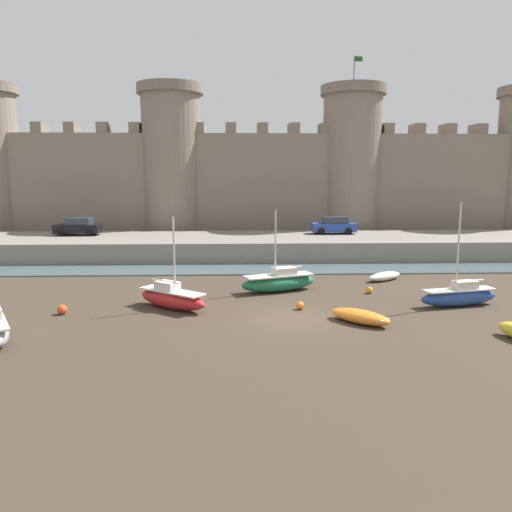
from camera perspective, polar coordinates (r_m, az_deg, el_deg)
ground_plane at (r=25.37m, az=3.98°, el=-7.17°), size 160.00×160.00×0.00m
water_channel at (r=38.42m, az=1.89°, el=-1.49°), size 80.00×4.50×0.10m
quay_road at (r=45.43m, az=1.27°, el=1.19°), size 69.87×10.00×1.72m
castle at (r=54.41m, az=0.72°, el=9.33°), size 64.79×6.92×19.57m
sailboat_midflat_right at (r=29.81m, az=22.21°, el=-4.22°), size 4.80×2.05×5.75m
sailboat_foreground_left at (r=31.11m, az=2.66°, el=-2.95°), size 5.12×3.09×5.10m
rowboat_foreground_right at (r=35.51m, az=14.49°, el=-2.23°), size 3.03×2.48×0.59m
sailboat_near_channel_right at (r=27.47m, az=-9.60°, el=-4.72°), size 4.39×3.78×5.02m
rowboat_near_channel_left at (r=25.02m, az=11.83°, el=-6.75°), size 3.11×3.06×0.65m
mooring_buoy_mid_mud at (r=27.89m, az=-21.28°, el=-5.73°), size 0.52×0.52×0.52m
mooring_buoy_near_shore at (r=31.40m, az=12.85°, el=-3.83°), size 0.40×0.40×0.40m
mooring_buoy_near_channel at (r=27.06m, az=5.06°, el=-5.67°), size 0.43×0.43×0.43m
car_quay_east at (r=49.04m, az=-19.68°, el=3.17°), size 4.14×1.96×1.62m
car_quay_centre_east at (r=47.94m, az=8.90°, el=3.47°), size 4.14×1.96×1.62m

